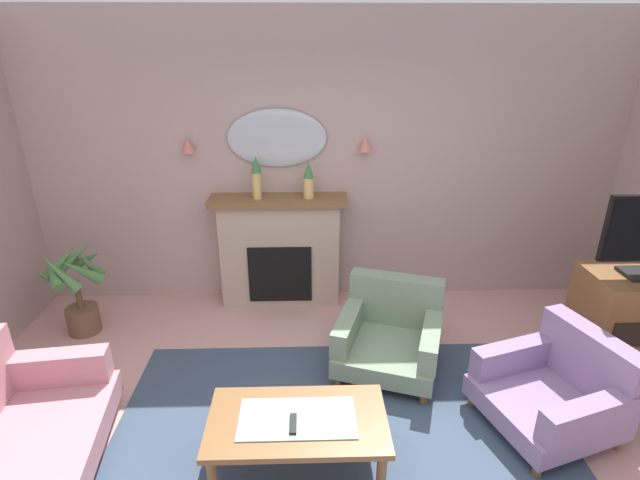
# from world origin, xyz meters

# --- Properties ---
(wall_back) EXTENTS (6.90, 0.10, 2.89)m
(wall_back) POSITION_xyz_m (0.00, 2.49, 1.45)
(wall_back) COLOR #B29993
(wall_back) RESTS_ON ground
(patterned_rug) EXTENTS (3.20, 2.40, 0.01)m
(patterned_rug) POSITION_xyz_m (0.00, 0.20, 0.01)
(patterned_rug) COLOR #38475B
(patterned_rug) RESTS_ON ground
(fireplace) EXTENTS (1.36, 0.36, 1.16)m
(fireplace) POSITION_xyz_m (-0.49, 2.27, 0.57)
(fireplace) COLOR tan
(fireplace) RESTS_ON ground
(mantel_vase_left) EXTENTS (0.10, 0.10, 0.42)m
(mantel_vase_left) POSITION_xyz_m (-0.69, 2.24, 1.38)
(mantel_vase_left) COLOR tan
(mantel_vase_left) RESTS_ON fireplace
(mantel_vase_right) EXTENTS (0.10, 0.10, 0.36)m
(mantel_vase_right) POSITION_xyz_m (-0.19, 2.24, 1.34)
(mantel_vase_right) COLOR tan
(mantel_vase_right) RESTS_ON fireplace
(wall_mirror) EXTENTS (0.96, 0.06, 0.56)m
(wall_mirror) POSITION_xyz_m (-0.49, 2.41, 1.71)
(wall_mirror) COLOR #B2BCC6
(wall_sconce_left) EXTENTS (0.14, 0.14, 0.14)m
(wall_sconce_left) POSITION_xyz_m (-1.34, 2.36, 1.66)
(wall_sconce_left) COLOR #D17066
(wall_sconce_right) EXTENTS (0.14, 0.14, 0.14)m
(wall_sconce_right) POSITION_xyz_m (0.36, 2.36, 1.66)
(wall_sconce_right) COLOR #D17066
(coffee_table) EXTENTS (1.10, 0.60, 0.45)m
(coffee_table) POSITION_xyz_m (-0.29, 0.04, 0.38)
(coffee_table) COLOR brown
(coffee_table) RESTS_ON ground
(tv_remote) EXTENTS (0.04, 0.16, 0.02)m
(tv_remote) POSITION_xyz_m (-0.31, -0.02, 0.45)
(tv_remote) COLOR black
(tv_remote) RESTS_ON coffee_table
(armchair_beside_couch) EXTENTS (1.02, 1.03, 0.71)m
(armchair_beside_couch) POSITION_xyz_m (0.48, 1.18, 0.31)
(armchair_beside_couch) COLOR gray
(armchair_beside_couch) RESTS_ON ground
(armchair_in_corner) EXTENTS (1.03, 1.01, 0.71)m
(armchair_in_corner) POSITION_xyz_m (1.55, 0.43, 0.31)
(armchair_in_corner) COLOR gray
(armchair_in_corner) RESTS_ON ground
(tv_cabinet) EXTENTS (0.80, 0.57, 0.90)m
(tv_cabinet) POSITION_xyz_m (2.40, 1.01, 0.45)
(tv_cabinet) COLOR brown
(tv_cabinet) RESTS_ON ground
(potted_plant_corner_palm) EXTENTS (0.59, 0.59, 0.89)m
(potted_plant_corner_palm) POSITION_xyz_m (-2.35, 1.74, 0.48)
(potted_plant_corner_palm) COLOR brown
(potted_plant_corner_palm) RESTS_ON ground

